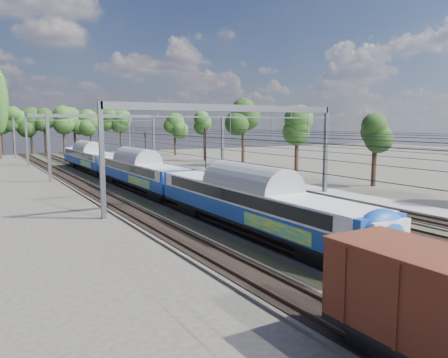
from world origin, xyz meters
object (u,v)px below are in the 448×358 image
worker (158,176)px  emu_train (138,167)px  signal_near (145,145)px  signal_far (206,143)px

worker → emu_train: bearing=151.8°
emu_train → signal_near: bearing=67.8°
signal_far → signal_near: bearing=128.9°
emu_train → worker: bearing=49.4°
emu_train → worker: size_ratio=33.94×
worker → signal_far: bearing=-34.3°
emu_train → worker: (4.16, 4.86, -1.72)m
worker → signal_near: signal_near is taller
emu_train → signal_near: (9.20, 22.56, 1.08)m
emu_train → worker: 6.63m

